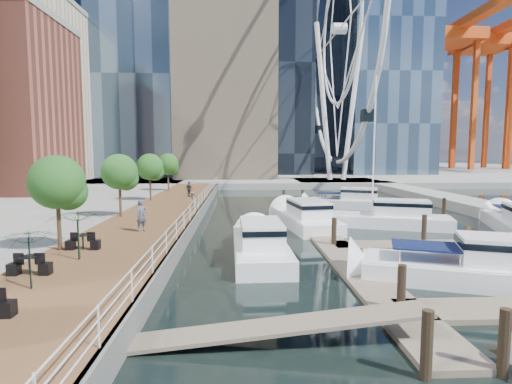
% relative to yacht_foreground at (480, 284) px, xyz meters
% --- Properties ---
extents(ground, '(520.00, 520.00, 0.00)m').
position_rel_yacht_foreground_xyz_m(ground, '(-7.74, -1.02, 0.00)').
color(ground, black).
rests_on(ground, ground).
extents(boardwalk, '(6.00, 60.00, 1.00)m').
position_rel_yacht_foreground_xyz_m(boardwalk, '(-16.74, 13.98, 0.50)').
color(boardwalk, brown).
rests_on(boardwalk, ground).
extents(seawall, '(0.25, 60.00, 1.00)m').
position_rel_yacht_foreground_xyz_m(seawall, '(-13.74, 13.98, 0.50)').
color(seawall, '#595954').
rests_on(seawall, ground).
extents(land_far, '(200.00, 114.00, 1.00)m').
position_rel_yacht_foreground_xyz_m(land_far, '(-7.74, 100.98, 0.50)').
color(land_far, gray).
rests_on(land_far, ground).
extents(breakwater, '(4.00, 60.00, 1.00)m').
position_rel_yacht_foreground_xyz_m(breakwater, '(12.26, 18.98, 0.50)').
color(breakwater, gray).
rests_on(breakwater, ground).
extents(pier, '(14.00, 12.00, 1.00)m').
position_rel_yacht_foreground_xyz_m(pier, '(6.26, 50.98, 0.50)').
color(pier, gray).
rests_on(pier, ground).
extents(railing, '(0.10, 60.00, 1.05)m').
position_rel_yacht_foreground_xyz_m(railing, '(-13.84, 13.98, 1.52)').
color(railing, white).
rests_on(railing, boardwalk).
extents(floating_docks, '(16.00, 34.00, 2.60)m').
position_rel_yacht_foreground_xyz_m(floating_docks, '(0.22, 8.96, 0.49)').
color(floating_docks, '#6D6051').
rests_on(floating_docks, ground).
extents(ferris_wheel, '(5.80, 45.60, 47.80)m').
position_rel_yacht_foreground_xyz_m(ferris_wheel, '(6.26, 50.98, 25.92)').
color(ferris_wheel, white).
rests_on(ferris_wheel, ground).
extents(port_cranes, '(40.00, 52.00, 38.00)m').
position_rel_yacht_foreground_xyz_m(port_cranes, '(59.92, 94.65, 20.00)').
color(port_cranes, '#D84C14').
rests_on(port_cranes, ground).
extents(street_trees, '(2.60, 42.60, 4.60)m').
position_rel_yacht_foreground_xyz_m(street_trees, '(-19.14, 12.98, 4.29)').
color(street_trees, '#3F2B1C').
rests_on(street_trees, ground).
extents(cafe_tables, '(2.50, 13.70, 0.74)m').
position_rel_yacht_foreground_xyz_m(cafe_tables, '(-18.14, -3.02, 1.37)').
color(cafe_tables, black).
rests_on(cafe_tables, ground).
extents(yacht_foreground, '(11.24, 6.36, 2.15)m').
position_rel_yacht_foreground_xyz_m(yacht_foreground, '(0.00, 0.00, 0.00)').
color(yacht_foreground, white).
rests_on(yacht_foreground, ground).
extents(pedestrian_near, '(0.79, 0.83, 1.91)m').
position_rel_yacht_foreground_xyz_m(pedestrian_near, '(-16.27, 7.38, 1.95)').
color(pedestrian_near, '#484B61').
rests_on(pedestrian_near, boardwalk).
extents(pedestrian_mid, '(0.79, 0.89, 1.51)m').
position_rel_yacht_foreground_xyz_m(pedestrian_mid, '(-14.24, 15.97, 1.76)').
color(pedestrian_mid, gray).
rests_on(pedestrian_mid, boardwalk).
extents(pedestrian_far, '(1.01, 0.94, 1.67)m').
position_rel_yacht_foreground_xyz_m(pedestrian_far, '(-15.70, 25.73, 1.84)').
color(pedestrian_far, '#2E313A').
rests_on(pedestrian_far, boardwalk).
extents(moored_yachts, '(23.90, 35.01, 11.50)m').
position_rel_yacht_foreground_xyz_m(moored_yachts, '(0.31, 11.65, 0.00)').
color(moored_yachts, white).
rests_on(moored_yachts, ground).
extents(cafe_seating, '(4.56, 11.40, 2.30)m').
position_rel_yacht_foreground_xyz_m(cafe_seating, '(-18.21, -3.16, 2.11)').
color(cafe_seating, '#0E3622').
rests_on(cafe_seating, ground).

